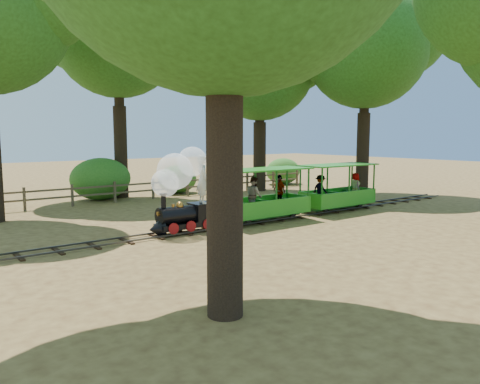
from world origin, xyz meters
TOP-DOWN VIEW (x-y plane):
  - ground at (0.00, 0.00)m, footprint 90.00×90.00m
  - track at (0.00, 0.00)m, footprint 22.00×1.00m
  - locomotive at (-4.01, 0.06)m, footprint 2.49×1.17m
  - carriage_front at (-0.49, 0.01)m, footprint 3.58×1.46m
  - carriage_rear at (3.50, 0.02)m, footprint 3.58×1.46m
  - oak_nc at (-2.03, 9.59)m, footprint 8.06×7.09m
  - oak_ne at (5.47, 7.58)m, footprint 7.71×6.79m
  - oak_e at (8.97, 3.09)m, footprint 8.13×7.16m
  - fence at (0.00, 8.00)m, footprint 18.10×0.10m
  - shrub_mid_w at (-3.17, 9.30)m, footprint 2.99×2.30m
  - shrub_mid_e at (1.14, 9.30)m, footprint 2.22×1.71m
  - shrub_east at (9.00, 9.30)m, footprint 2.42×1.86m

SIDE VIEW (x-z plane):
  - ground at x=0.00m, z-range 0.00..0.00m
  - track at x=0.00m, z-range 0.02..0.12m
  - fence at x=0.00m, z-range 0.08..1.08m
  - shrub_mid_e at x=1.14m, z-range 0.00..1.54m
  - carriage_rear at x=3.50m, z-range -0.14..1.72m
  - carriage_front at x=-0.49m, z-range -0.11..1.76m
  - shrub_east at x=9.00m, z-range 0.00..1.68m
  - shrub_mid_w at x=-3.17m, z-range 0.00..2.07m
  - locomotive at x=-4.01m, z-range 0.19..3.05m
  - oak_ne at x=5.47m, z-range 2.29..12.43m
  - oak_e at x=8.97m, z-range 2.60..13.67m
  - oak_nc at x=-2.03m, z-range 2.82..14.26m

